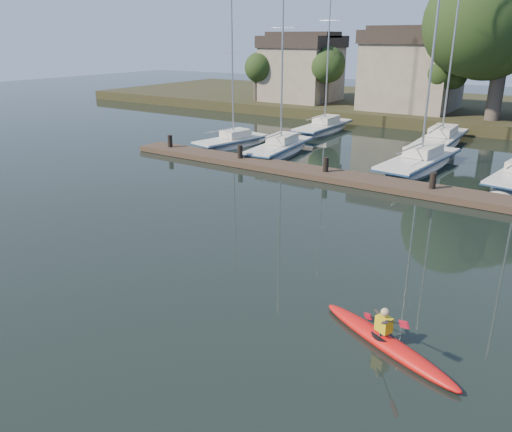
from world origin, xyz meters
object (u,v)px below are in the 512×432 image
Objects in this scene: sailboat_1 at (279,156)px; dock at (375,183)px; kayak at (386,340)px; sailboat_5 at (323,134)px; sailboat_0 at (232,149)px; sailboat_2 at (418,171)px; sailboat_6 at (439,148)px.

dock is at bearing -31.03° from sailboat_1.
sailboat_1 is at bearing 152.44° from kayak.
sailboat_5 reaches higher than sailboat_1.
dock is 13.33m from sailboat_0.
sailboat_2 reaches higher than kayak.
sailboat_6 is at bearing 126.10° from kayak.
sailboat_2 reaches higher than sailboat_1.
sailboat_6 reaches higher than dock.
sailboat_6 reaches higher than sailboat_1.
sailboat_0 is 9.69m from sailboat_5.
sailboat_1 is at bearing 154.61° from dock.
sailboat_1 is at bearing -135.74° from sailboat_6.
kayak is at bearing -70.15° from sailboat_2.
dock is 2.24× the size of sailboat_5.
sailboat_2 is 1.09× the size of sailboat_5.
sailboat_0 is 0.66× the size of sailboat_6.
sailboat_2 is at bearing 16.38° from sailboat_0.
sailboat_0 is 0.69× the size of sailboat_2.
sailboat_1 reaches higher than kayak.
sailboat_1 is at bearing -167.36° from sailboat_2.
sailboat_6 is at bearing 46.09° from sailboat_0.
dock is at bearing -92.64° from sailboat_2.
kayak is 23.06m from sailboat_1.
dock is 12.92m from sailboat_6.
sailboat_6 is (9.83, -0.39, -0.01)m from sailboat_5.
sailboat_2 is (-5.02, 19.27, -0.39)m from kayak.
sailboat_5 reaches higher than dock.
dock is 2.05× the size of sailboat_2.
sailboat_0 is at bearing -146.70° from sailboat_6.
sailboat_5 is at bearing 92.14° from sailboat_1.
sailboat_0 reaches higher than kayak.
sailboat_6 is at bearing 40.25° from sailboat_1.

